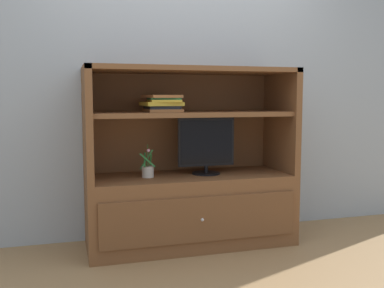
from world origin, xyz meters
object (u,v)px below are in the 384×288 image
(tv_monitor, at_px, (206,146))
(potted_plant, at_px, (148,171))
(magazine_stack, at_px, (162,104))
(media_console, at_px, (190,189))

(tv_monitor, xyz_separation_m, potted_plant, (-0.47, -0.01, -0.18))
(tv_monitor, xyz_separation_m, magazine_stack, (-0.36, -0.00, 0.33))
(magazine_stack, bearing_deg, potted_plant, -175.49)
(magazine_stack, bearing_deg, media_console, 3.12)
(tv_monitor, distance_m, potted_plant, 0.51)
(media_console, relative_size, potted_plant, 6.41)
(tv_monitor, distance_m, magazine_stack, 0.49)
(tv_monitor, bearing_deg, magazine_stack, -179.86)
(tv_monitor, bearing_deg, potted_plant, -178.77)
(potted_plant, bearing_deg, magazine_stack, 4.51)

